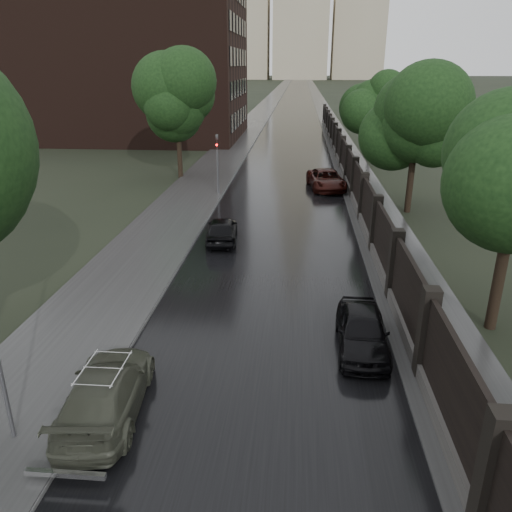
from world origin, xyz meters
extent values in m
plane|color=black|center=(0.00, 0.00, 0.00)|extent=(800.00, 800.00, 0.00)
cube|color=black|center=(0.00, 190.00, 0.01)|extent=(8.00, 420.00, 0.02)
cube|color=#2D2D2D|center=(-6.00, 190.00, 0.08)|extent=(4.00, 420.00, 0.16)
cube|color=#2D2D2D|center=(5.50, 190.00, 0.04)|extent=(3.00, 420.00, 0.08)
cube|color=#383533|center=(4.60, 32.00, 0.25)|extent=(0.40, 75.00, 0.50)
cube|color=black|center=(4.60, 32.00, 1.50)|extent=(0.15, 75.00, 2.00)
cube|color=black|center=(4.60, 70.00, 1.35)|extent=(0.45, 0.45, 2.70)
cylinder|color=black|center=(-8.00, 30.00, 2.93)|extent=(0.36, 0.36, 5.85)
sphere|color=black|center=(-8.00, 30.00, 5.27)|extent=(4.25, 4.25, 4.25)
cylinder|color=black|center=(7.50, 8.00, 2.76)|extent=(0.36, 0.36, 5.53)
cylinder|color=black|center=(7.50, 22.00, 2.76)|extent=(0.36, 0.36, 5.53)
sphere|color=black|center=(7.50, 22.00, 4.97)|extent=(4.08, 4.08, 4.08)
cylinder|color=black|center=(7.50, 40.00, 2.76)|extent=(0.36, 0.36, 5.53)
sphere|color=black|center=(7.50, 40.00, 4.97)|extent=(4.08, 4.08, 4.08)
cylinder|color=#59595E|center=(-4.30, 25.00, 1.50)|extent=(0.12, 0.12, 3.00)
imported|color=#59595E|center=(-4.30, 25.00, 3.50)|extent=(0.16, 0.20, 1.00)
sphere|color=#FF0C0C|center=(-4.30, 24.85, 3.35)|extent=(0.14, 0.14, 0.14)
cube|color=black|center=(-18.00, 52.00, 10.00)|extent=(24.00, 18.00, 20.00)
cube|color=tan|center=(-32.00, 300.00, 22.00)|extent=(28.00, 22.00, 44.00)
cube|color=tan|center=(32.00, 300.00, 22.00)|extent=(28.00, 22.00, 44.00)
cube|color=tan|center=(0.00, 300.00, 30.00)|extent=(30.00, 30.00, 60.00)
imported|color=#3F4235|center=(-3.60, 2.69, 0.64)|extent=(2.19, 4.53, 1.27)
imported|color=black|center=(-2.67, 15.81, 0.63)|extent=(1.82, 3.79, 1.25)
imported|color=black|center=(3.06, 6.31, 0.64)|extent=(1.60, 3.77, 1.27)
imported|color=black|center=(2.95, 27.40, 0.67)|extent=(2.88, 5.10, 1.34)
camera|label=1|loc=(0.97, -7.26, 8.20)|focal=35.00mm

